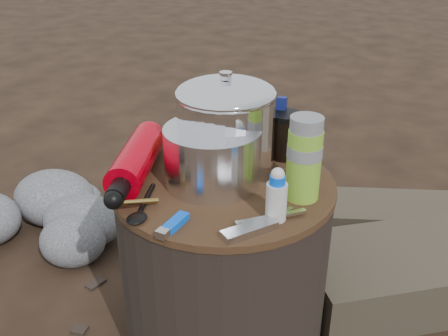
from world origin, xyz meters
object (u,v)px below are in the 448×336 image
at_px(camping_pot, 226,125).
at_px(fuel_bottle, 137,159).
at_px(thermos, 304,159).
at_px(travel_mug, 285,136).
at_px(stump, 224,264).

bearing_deg(camping_pot, fuel_bottle, -148.58).
height_order(camping_pot, fuel_bottle, camping_pot).
bearing_deg(camping_pot, thermos, -15.79).
relative_size(fuel_bottle, travel_mug, 2.97).
relative_size(camping_pot, travel_mug, 1.99).
height_order(thermos, travel_mug, thermos).
height_order(camping_pot, thermos, camping_pot).
relative_size(stump, camping_pot, 2.24).
height_order(stump, fuel_bottle, fuel_bottle).
xyz_separation_m(stump, travel_mug, (0.08, 0.18, 0.28)).
height_order(fuel_bottle, thermos, thermos).
distance_m(fuel_bottle, thermos, 0.37).
xyz_separation_m(fuel_bottle, travel_mug, (0.27, 0.22, 0.02)).
bearing_deg(camping_pot, stump, -70.27).
distance_m(camping_pot, travel_mug, 0.17).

